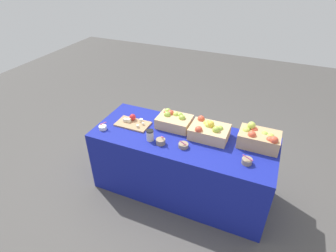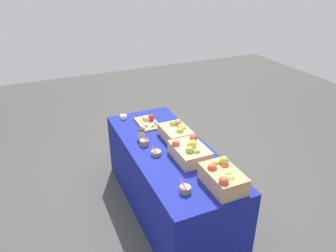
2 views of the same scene
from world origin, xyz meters
name	(u,v)px [view 1 (image 1 of 2)]	position (x,y,z in m)	size (l,w,h in m)	color
ground_plane	(181,188)	(0.00, 0.00, 0.00)	(10.00, 10.00, 0.00)	#474442
table	(182,164)	(0.00, 0.00, 0.37)	(1.90, 0.76, 0.74)	navy
apple_crate_left	(259,138)	(0.73, 0.15, 0.83)	(0.39, 0.26, 0.21)	tan
apple_crate_middle	(209,131)	(0.24, 0.10, 0.81)	(0.39, 0.28, 0.18)	tan
apple_crate_right	(174,120)	(-0.16, 0.16, 0.81)	(0.36, 0.26, 0.16)	tan
cutting_board_front	(133,122)	(-0.60, 0.01, 0.76)	(0.37, 0.21, 0.09)	tan
sample_bowl_near	(161,141)	(-0.16, -0.20, 0.77)	(0.09, 0.10, 0.11)	gray
sample_bowl_mid	(103,127)	(-0.84, -0.21, 0.76)	(0.09, 0.08, 0.10)	silver
sample_bowl_far	(183,145)	(0.06, -0.16, 0.76)	(0.10, 0.10, 0.09)	gray
sample_bowl_extra	(247,161)	(0.68, -0.16, 0.77)	(0.10, 0.09, 0.11)	gray
coffee_cup	(150,135)	(-0.29, -0.18, 0.80)	(0.07, 0.07, 0.12)	beige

